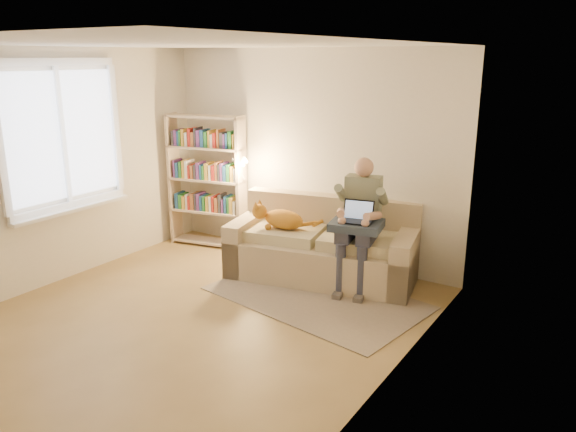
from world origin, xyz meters
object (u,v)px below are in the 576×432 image
Objects in this scene: sofa at (324,250)px; person at (360,216)px; cat at (278,218)px; laptop at (356,216)px; bookshelf at (207,175)px.

person is (0.47, -0.06, 0.50)m from sofa.
person reaches higher than cat.
sofa is 6.02× the size of laptop.
bookshelf is (-2.35, 0.22, 0.16)m from person.
person is at bearing 81.14° from laptop.
bookshelf is at bearing 152.22° from cat.
laptop is (0.01, -0.12, 0.03)m from person.
laptop is 2.38m from bookshelf.
person is 1.99× the size of cat.
bookshelf is (-2.36, 0.33, 0.13)m from laptop.
cat is 1.48m from bookshelf.
cat is (-0.95, -0.18, -0.13)m from person.
cat is at bearing 178.70° from person.
person is at bearing -1.30° from cat.
bookshelf is at bearing 162.74° from person.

